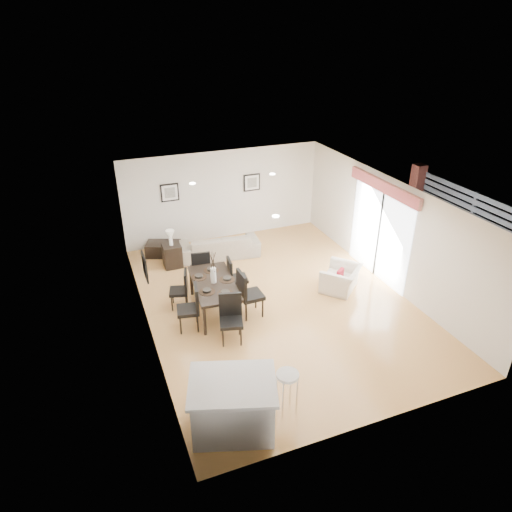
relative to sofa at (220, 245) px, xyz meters
name	(u,v)px	position (x,y,z in m)	size (l,w,h in m)	color
ground	(276,302)	(0.53, -2.80, -0.32)	(8.00, 8.00, 0.00)	tan
wall_back	(223,195)	(0.53, 1.20, 1.03)	(6.00, 0.04, 2.70)	silver
wall_front	(382,361)	(0.53, -6.80, 1.03)	(6.00, 0.04, 2.70)	silver
wall_left	(143,275)	(-2.47, -2.80, 1.03)	(0.04, 8.00, 2.70)	silver
wall_right	(388,232)	(3.53, -2.80, 1.03)	(0.04, 8.00, 2.70)	silver
ceiling	(279,195)	(0.53, -2.80, 2.38)	(6.00, 8.00, 0.02)	white
sofa	(220,245)	(0.00, 0.00, 0.00)	(2.21, 0.86, 0.64)	#A29783
armchair	(341,278)	(2.25, -2.86, -0.01)	(0.96, 0.84, 0.62)	beige
courtyard_plant_a	(475,254)	(6.27, -3.12, 0.05)	(0.67, 0.58, 0.74)	#3A5F28
courtyard_plant_b	(424,229)	(6.11, -1.24, 0.05)	(0.41, 0.41, 0.73)	#3A5F28
dining_table	(214,285)	(-0.94, -2.62, 0.36)	(1.05, 1.88, 0.76)	black
dining_chair_wnear	(192,305)	(-1.58, -3.09, 0.26)	(0.55, 0.55, 1.04)	black
dining_chair_wfar	(182,287)	(-1.59, -2.19, 0.20)	(0.52, 0.52, 0.93)	black
dining_chair_enear	(247,291)	(-0.31, -3.07, 0.31)	(0.52, 0.52, 1.14)	black
dining_chair_efar	(234,275)	(-0.30, -2.15, 0.23)	(0.49, 0.49, 0.99)	black
dining_chair_head	(231,315)	(-0.92, -3.74, 0.26)	(0.58, 0.58, 1.05)	black
dining_chair_foot	(201,267)	(-0.95, -1.50, 0.25)	(0.51, 0.51, 1.03)	black
vase	(213,271)	(-0.94, -2.62, 0.73)	(0.93, 1.45, 0.77)	white
coffee_table	(163,249)	(-1.50, 0.63, -0.13)	(0.94, 0.57, 0.38)	black
side_table	(172,256)	(-1.39, -0.13, 0.00)	(0.48, 0.48, 0.64)	black
table_lamp	(170,236)	(-1.39, -0.13, 0.59)	(0.23, 0.23, 0.43)	white
cushion	(340,274)	(2.16, -2.95, 0.17)	(0.27, 0.08, 0.27)	maroon
kitchen_island	(233,405)	(-1.65, -6.03, 0.17)	(1.65, 1.45, 0.97)	white
bar_stool	(287,379)	(-0.69, -6.03, 0.40)	(0.38, 0.38, 0.84)	white
framed_print_back_left	(170,193)	(-1.07, 1.17, 1.33)	(0.52, 0.04, 0.52)	black
framed_print_back_right	(252,182)	(1.43, 1.17, 1.33)	(0.52, 0.04, 0.52)	black
framed_print_left_wall	(145,267)	(-2.44, -3.00, 1.33)	(0.04, 0.52, 0.52)	black
sliding_door	(381,216)	(3.48, -2.50, 1.34)	(0.12, 2.70, 2.57)	white
courtyard	(459,217)	(6.69, -1.93, 0.60)	(6.00, 6.00, 2.00)	gray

